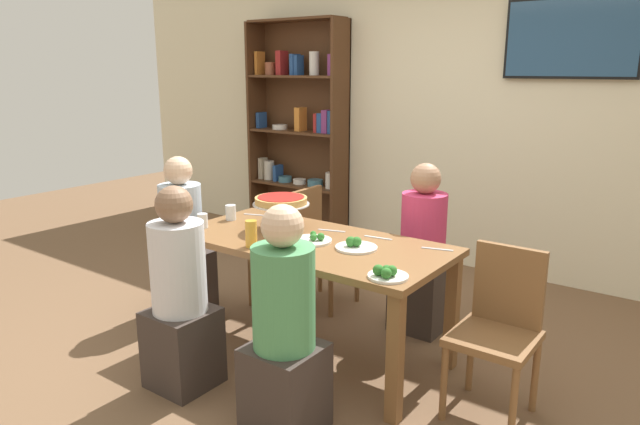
# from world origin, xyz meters

# --- Properties ---
(ground_plane) EXTENTS (12.00, 12.00, 0.00)m
(ground_plane) POSITION_xyz_m (0.00, 0.00, 0.00)
(ground_plane) COLOR brown
(rear_partition) EXTENTS (8.00, 0.12, 2.80)m
(rear_partition) POSITION_xyz_m (0.00, 2.20, 1.40)
(rear_partition) COLOR beige
(rear_partition) RESTS_ON ground_plane
(dining_table) EXTENTS (1.69, 0.81, 0.74)m
(dining_table) POSITION_xyz_m (0.00, 0.00, 0.65)
(dining_table) COLOR brown
(dining_table) RESTS_ON ground_plane
(bookshelf) EXTENTS (1.10, 0.30, 2.21)m
(bookshelf) POSITION_xyz_m (-1.66, 2.02, 1.12)
(bookshelf) COLOR #4C2D19
(bookshelf) RESTS_ON ground_plane
(television) EXTENTS (0.99, 0.05, 0.60)m
(television) POSITION_xyz_m (0.88, 2.11, 1.96)
(television) COLOR black
(diner_near_left) EXTENTS (0.34, 0.34, 1.15)m
(diner_near_left) POSITION_xyz_m (-0.35, -0.73, 0.49)
(diner_near_left) COLOR #382D28
(diner_near_left) RESTS_ON ground_plane
(diner_far_right) EXTENTS (0.34, 0.34, 1.15)m
(diner_far_right) POSITION_xyz_m (0.40, 0.72, 0.49)
(diner_far_right) COLOR #382D28
(diner_far_right) RESTS_ON ground_plane
(diner_head_west) EXTENTS (0.34, 0.34, 1.15)m
(diner_head_west) POSITION_xyz_m (-1.14, -0.03, 0.49)
(diner_head_west) COLOR #382D28
(diner_head_west) RESTS_ON ground_plane
(diner_near_right) EXTENTS (0.34, 0.34, 1.15)m
(diner_near_right) POSITION_xyz_m (0.38, -0.72, 0.49)
(diner_near_right) COLOR #382D28
(diner_near_right) RESTS_ON ground_plane
(chair_far_left) EXTENTS (0.40, 0.40, 0.87)m
(chair_far_left) POSITION_xyz_m (-0.45, 0.68, 0.49)
(chair_far_left) COLOR brown
(chair_far_left) RESTS_ON ground_plane
(chair_head_east) EXTENTS (0.40, 0.40, 0.87)m
(chair_head_east) POSITION_xyz_m (1.15, 0.06, 0.49)
(chair_head_east) COLOR brown
(chair_head_east) RESTS_ON ground_plane
(deep_dish_pizza_stand) EXTENTS (0.36, 0.36, 0.22)m
(deep_dish_pizza_stand) POSITION_xyz_m (-0.29, 0.08, 0.92)
(deep_dish_pizza_stand) COLOR silver
(deep_dish_pizza_stand) RESTS_ON dining_table
(salad_plate_near_diner) EXTENTS (0.24, 0.24, 0.06)m
(salad_plate_near_diner) POSITION_xyz_m (0.04, -0.02, 0.75)
(salad_plate_near_diner) COLOR white
(salad_plate_near_diner) RESTS_ON dining_table
(salad_plate_far_diner) EXTENTS (0.20, 0.20, 0.07)m
(salad_plate_far_diner) POSITION_xyz_m (0.70, -0.30, 0.76)
(salad_plate_far_diner) COLOR white
(salad_plate_far_diner) RESTS_ON dining_table
(salad_plate_spare) EXTENTS (0.24, 0.24, 0.07)m
(salad_plate_spare) POSITION_xyz_m (0.31, 0.01, 0.76)
(salad_plate_spare) COLOR white
(salad_plate_spare) RESTS_ON dining_table
(beer_glass_amber_tall) EXTENTS (0.07, 0.07, 0.16)m
(beer_glass_amber_tall) POSITION_xyz_m (-0.19, -0.31, 0.82)
(beer_glass_amber_tall) COLOR gold
(beer_glass_amber_tall) RESTS_ON dining_table
(water_glass_clear_near) EXTENTS (0.07, 0.07, 0.09)m
(water_glass_clear_near) POSITION_xyz_m (-0.73, -0.19, 0.79)
(water_glass_clear_near) COLOR white
(water_glass_clear_near) RESTS_ON dining_table
(water_glass_clear_far) EXTENTS (0.07, 0.07, 0.10)m
(water_glass_clear_far) POSITION_xyz_m (-0.72, 0.06, 0.79)
(water_glass_clear_far) COLOR white
(water_glass_clear_far) RESTS_ON dining_table
(cutlery_fork_near) EXTENTS (0.18, 0.03, 0.00)m
(cutlery_fork_near) POSITION_xyz_m (0.13, -0.25, 0.74)
(cutlery_fork_near) COLOR silver
(cutlery_fork_near) RESTS_ON dining_table
(cutlery_knife_near) EXTENTS (0.18, 0.07, 0.00)m
(cutlery_knife_near) POSITION_xyz_m (-0.01, 0.23, 0.74)
(cutlery_knife_near) COLOR silver
(cutlery_knife_near) RESTS_ON dining_table
(cutlery_fork_far) EXTENTS (0.18, 0.06, 0.00)m
(cutlery_fork_far) POSITION_xyz_m (0.70, 0.28, 0.74)
(cutlery_fork_far) COLOR silver
(cutlery_fork_far) RESTS_ON dining_table
(cutlery_knife_far) EXTENTS (0.18, 0.07, 0.00)m
(cutlery_knife_far) POSITION_xyz_m (-0.67, 0.25, 0.74)
(cutlery_knife_far) COLOR silver
(cutlery_knife_far) RESTS_ON dining_table
(cutlery_spare_fork) EXTENTS (0.18, 0.04, 0.00)m
(cutlery_spare_fork) POSITION_xyz_m (0.31, 0.27, 0.74)
(cutlery_spare_fork) COLOR silver
(cutlery_spare_fork) RESTS_ON dining_table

